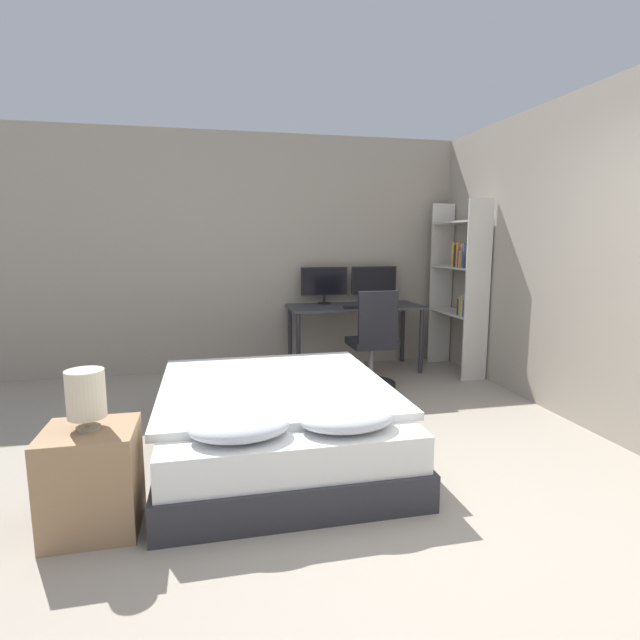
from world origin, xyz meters
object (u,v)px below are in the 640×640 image
object	(u,v)px
desk	(355,313)
bookshelf	(462,277)
bed	(277,420)
bedside_lamp	(86,395)
computer_mouse	(384,306)
nightstand	(92,479)
office_chair	(373,349)
keyboard	(360,307)
monitor_right	(374,282)
monitor_left	(324,283)

from	to	relation	value
desk	bookshelf	distance (m)	1.27
bed	bedside_lamp	world-z (taller)	bedside_lamp
desk	computer_mouse	size ratio (longest dim) A/B	21.72
nightstand	office_chair	xyz separation A→B (m)	(2.25, 2.11, 0.13)
keyboard	office_chair	xyz separation A→B (m)	(-0.01, -0.48, -0.37)
bed	bookshelf	size ratio (longest dim) A/B	1.04
monitor_right	office_chair	size ratio (longest dim) A/B	0.55
bedside_lamp	computer_mouse	distance (m)	3.62
nightstand	bookshelf	size ratio (longest dim) A/B	0.28
bedside_lamp	computer_mouse	xyz separation A→B (m)	(2.53, 2.58, 0.05)
office_chair	monitor_right	bearing A→B (deg)	71.17
bedside_lamp	keyboard	size ratio (longest dim) A/B	0.84
keyboard	office_chair	world-z (taller)	office_chair
desk	bookshelf	bearing A→B (deg)	-17.03
bedside_lamp	office_chair	xyz separation A→B (m)	(2.25, 2.11, -0.33)
bookshelf	bedside_lamp	bearing A→B (deg)	-144.21
computer_mouse	desk	bearing A→B (deg)	140.87
desk	monitor_right	size ratio (longest dim) A/B	2.74
bed	monitor_left	distance (m)	2.60
computer_mouse	office_chair	distance (m)	0.67
nightstand	monitor_right	xyz separation A→B (m)	(2.56, 3.03, 0.74)
bed	keyboard	xyz separation A→B (m)	(1.19, 1.87, 0.53)
nightstand	computer_mouse	size ratio (longest dim) A/B	7.88
bed	bedside_lamp	bearing A→B (deg)	-146.09
computer_mouse	office_chair	bearing A→B (deg)	-120.84
office_chair	monitor_left	bearing A→B (deg)	107.67
nightstand	office_chair	size ratio (longest dim) A/B	0.54
keyboard	bookshelf	distance (m)	1.20
bookshelf	keyboard	bearing A→B (deg)	173.63
bookshelf	office_chair	bearing A→B (deg)	-163.23
monitor_left	office_chair	world-z (taller)	monitor_left
monitor_right	office_chair	distance (m)	1.15
monitor_right	office_chair	world-z (taller)	monitor_right
nightstand	monitor_left	distance (m)	3.68
keyboard	office_chair	size ratio (longest dim) A/B	0.36
monitor_left	monitor_right	size ratio (longest dim) A/B	1.00
nightstand	computer_mouse	bearing A→B (deg)	45.58
nightstand	keyboard	distance (m)	3.47
bed	monitor_right	size ratio (longest dim) A/B	3.62
nightstand	bedside_lamp	world-z (taller)	bedside_lamp
bedside_lamp	bookshelf	world-z (taller)	bookshelf
bedside_lamp	bed	bearing A→B (deg)	33.91
monitor_left	bed	bearing A→B (deg)	-110.92
monitor_right	bookshelf	size ratio (longest dim) A/B	0.29
bed	monitor_left	bearing A→B (deg)	69.08
monitor_left	monitor_right	bearing A→B (deg)	0.00
computer_mouse	office_chair	size ratio (longest dim) A/B	0.07
bed	computer_mouse	xyz separation A→B (m)	(1.47, 1.87, 0.54)
office_chair	bookshelf	size ratio (longest dim) A/B	0.52
nightstand	monitor_left	size ratio (longest dim) A/B	1.00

